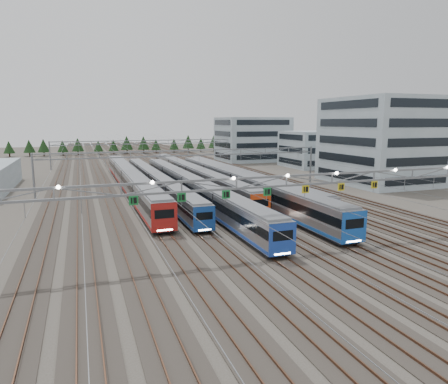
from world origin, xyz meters
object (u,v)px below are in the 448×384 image
object	(u,v)px
depot_bldg_south	(379,141)
train_e	(239,183)
depot_bldg_mid	(311,149)
train_d	(193,175)
gantry_near	(287,183)
train_b	(156,182)
train_a	(130,180)
depot_bldg_north	(252,139)
gantry_mid	(188,158)
train_c	(190,186)
gantry_far	(150,145)
train_f	(239,177)

from	to	relation	value
depot_bldg_south	train_e	bearing A→B (deg)	-173.02
train_e	depot_bldg_mid	bearing A→B (deg)	44.00
train_d	gantry_near	distance (m)	45.50
train_b	train_a	bearing A→B (deg)	147.60
depot_bldg_south	depot_bldg_north	xyz separation A→B (m)	(-5.27, 56.55, -1.85)
train_d	gantry_mid	xyz separation A→B (m)	(-2.25, -5.06, 4.17)
gantry_near	depot_bldg_north	world-z (taller)	depot_bldg_north
train_a	train_b	size ratio (longest dim) A/B	1.05
train_c	gantry_near	world-z (taller)	gantry_near
train_c	gantry_far	bearing A→B (deg)	87.64
train_f	train_b	bearing A→B (deg)	-172.80
gantry_near	depot_bldg_north	size ratio (longest dim) A/B	2.56
depot_bldg_north	train_b	bearing A→B (deg)	-129.56
train_c	train_f	bearing A→B (deg)	38.07
gantry_far	depot_bldg_south	xyz separation A→B (m)	(41.56, -50.67, 2.87)
gantry_far	gantry_near	bearing A→B (deg)	-90.03
gantry_near	gantry_far	xyz separation A→B (m)	(0.05, 85.12, -0.70)
train_e	train_f	bearing A→B (deg)	67.72
train_e	depot_bldg_south	distance (m)	35.75
train_d	depot_bldg_south	xyz separation A→B (m)	(39.31, -10.73, 7.04)
depot_bldg_north	train_f	bearing A→B (deg)	-116.68
train_b	gantry_mid	world-z (taller)	gantry_mid
train_d	depot_bldg_mid	world-z (taller)	depot_bldg_mid
train_c	gantry_near	xyz separation A→B (m)	(2.20, -30.60, 4.92)
train_a	depot_bldg_mid	xyz separation A→B (m)	(56.00, 25.13, 2.98)
gantry_mid	depot_bldg_south	xyz separation A→B (m)	(41.56, -5.67, 2.87)
train_f	gantry_far	distance (m)	45.59
train_f	train_a	bearing A→B (deg)	178.52
train_c	depot_bldg_south	world-z (taller)	depot_bldg_south
train_d	depot_bldg_north	distance (m)	57.31
train_a	train_c	world-z (taller)	train_a
train_b	gantry_mid	distance (m)	8.12
depot_bldg_south	train_d	bearing A→B (deg)	164.74
train_b	train_c	distance (m)	9.44
train_a	train_d	xyz separation A→B (m)	(13.50, 3.42, -0.08)
train_a	gantry_far	xyz separation A→B (m)	(11.25, 43.36, 4.09)
train_a	depot_bldg_mid	distance (m)	61.45
train_c	depot_bldg_mid	world-z (taller)	depot_bldg_mid
train_e	gantry_mid	size ratio (longest dim) A/B	1.17
gantry_near	train_e	bearing A→B (deg)	77.31
gantry_mid	train_b	bearing A→B (deg)	-169.76
train_c	depot_bldg_north	size ratio (longest dim) A/B	3.11
train_d	depot_bldg_north	bearing A→B (deg)	53.39
train_e	depot_bldg_north	world-z (taller)	depot_bldg_north
gantry_far	train_d	bearing A→B (deg)	-86.78
gantry_far	train_c	bearing A→B (deg)	-92.36
train_f	gantry_far	world-z (taller)	gantry_far
gantry_near	depot_bldg_north	distance (m)	97.98
train_c	depot_bldg_mid	xyz separation A→B (m)	(47.00, 36.29, 3.11)
train_b	gantry_far	size ratio (longest dim) A/B	1.12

